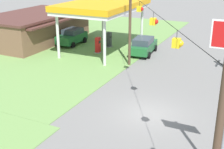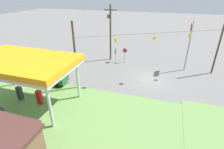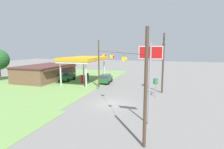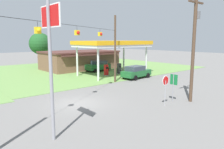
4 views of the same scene
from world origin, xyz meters
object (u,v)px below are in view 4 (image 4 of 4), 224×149
object	(u,v)px
fuel_pump_near	(106,70)
car_at_pumps_front	(136,72)
stop_sign_roadside	(165,84)
stop_sign_overhead	(51,43)
gas_station_canopy	(113,44)
utility_pole_main	(194,42)
gas_station_store	(80,60)
tree_behind_station	(40,44)
fuel_pump_far	(119,69)
route_sign	(174,82)
car_at_pumps_rear	(98,66)

from	to	relation	value
fuel_pump_near	car_at_pumps_front	world-z (taller)	car_at_pumps_front
stop_sign_roadside	stop_sign_overhead	bearing A→B (deg)	-1.37
gas_station_canopy	stop_sign_overhead	size ratio (longest dim) A/B	1.47
fuel_pump_near	utility_pole_main	world-z (taller)	utility_pole_main
stop_sign_overhead	gas_station_store	bearing A→B (deg)	55.00
stop_sign_roadside	utility_pole_main	size ratio (longest dim) A/B	0.27
car_at_pumps_front	tree_behind_station	bearing A→B (deg)	94.41
fuel_pump_far	route_sign	size ratio (longest dim) A/B	0.70
gas_station_canopy	stop_sign_roadside	world-z (taller)	gas_station_canopy
stop_sign_overhead	tree_behind_station	size ratio (longest dim) A/B	1.10
fuel_pump_far	utility_pole_main	xyz separation A→B (m)	(-5.55, -15.36, 4.33)
gas_station_store	car_at_pumps_rear	xyz separation A→B (m)	(0.51, -4.92, -0.71)
stop_sign_roadside	utility_pole_main	bearing A→B (deg)	166.15
gas_station_canopy	gas_station_store	xyz separation A→B (m)	(-0.00, 9.30, -3.01)
fuel_pump_near	tree_behind_station	distance (m)	18.97
stop_sign_roadside	route_sign	xyz separation A→B (m)	(1.55, 0.28, -0.10)
car_at_pumps_front	stop_sign_overhead	xyz separation A→B (m)	(-17.10, -10.06, 4.28)
fuel_pump_far	tree_behind_station	distance (m)	19.46
stop_sign_roadside	fuel_pump_far	bearing A→B (deg)	-119.68
gas_station_store	fuel_pump_near	distance (m)	9.43
gas_station_store	stop_sign_roadside	distance (m)	24.98
car_at_pumps_front	car_at_pumps_rear	bearing A→B (deg)	84.22
car_at_pumps_rear	fuel_pump_far	bearing A→B (deg)	99.42
car_at_pumps_front	utility_pole_main	xyz separation A→B (m)	(-4.73, -10.98, 4.22)
fuel_pump_far	utility_pole_main	bearing A→B (deg)	-109.86
stop_sign_overhead	fuel_pump_far	bearing A→B (deg)	38.85
utility_pole_main	car_at_pumps_front	bearing A→B (deg)	66.69
gas_station_canopy	utility_pole_main	size ratio (longest dim) A/B	1.18
gas_station_canopy	route_sign	world-z (taller)	gas_station_canopy
car_at_pumps_front	utility_pole_main	world-z (taller)	utility_pole_main
stop_sign_overhead	tree_behind_station	bearing A→B (deg)	68.37
fuel_pump_far	tree_behind_station	xyz separation A→B (m)	(-4.87, 18.47, 3.70)
fuel_pump_near	car_at_pumps_rear	xyz separation A→B (m)	(1.81, 4.37, 0.14)
gas_station_canopy	stop_sign_roadside	bearing A→B (deg)	-115.69
gas_station_canopy	fuel_pump_far	size ratio (longest dim) A/B	6.43
gas_station_store	stop_sign_overhead	size ratio (longest dim) A/B	1.78
gas_station_canopy	tree_behind_station	xyz separation A→B (m)	(-3.57, 18.47, -0.16)
fuel_pump_far	utility_pole_main	world-z (taller)	utility_pole_main
gas_station_canopy	stop_sign_roadside	xyz separation A→B (m)	(-7.05, -14.66, -2.85)
fuel_pump_far	fuel_pump_near	bearing A→B (deg)	180.00
fuel_pump_near	utility_pole_main	xyz separation A→B (m)	(-2.94, -15.36, 4.33)
stop_sign_roadside	utility_pole_main	world-z (taller)	utility_pole_main
car_at_pumps_rear	stop_sign_roadside	bearing A→B (deg)	67.43
gas_station_store	car_at_pumps_front	distance (m)	13.70
stop_sign_overhead	car_at_pumps_rear	bearing A→B (deg)	47.68
gas_station_store	fuel_pump_near	size ratio (longest dim) A/B	7.80
route_sign	car_at_pumps_front	bearing A→B (deg)	59.10
gas_station_canopy	stop_sign_overhead	xyz separation A→B (m)	(-16.62, -14.44, 0.53)
gas_station_canopy	fuel_pump_near	world-z (taller)	gas_station_canopy
gas_station_store	stop_sign_overhead	xyz separation A→B (m)	(-16.61, -23.73, 3.54)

